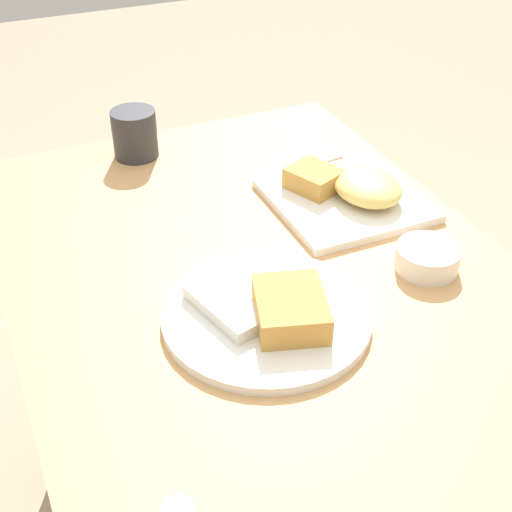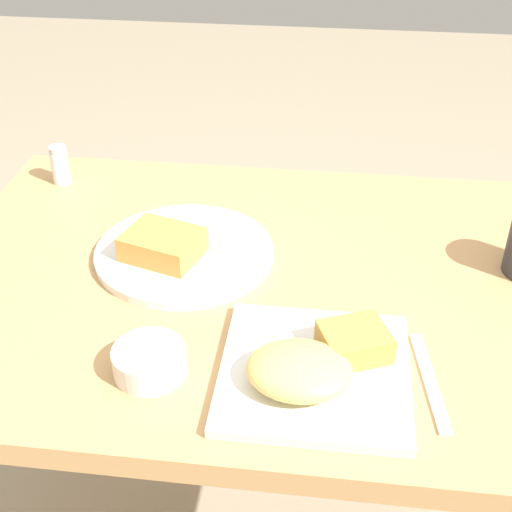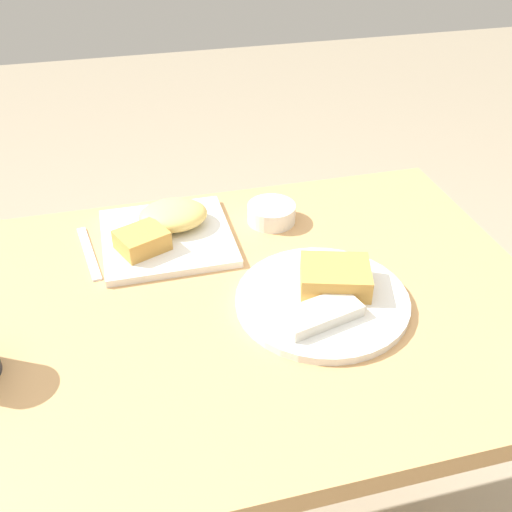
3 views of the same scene
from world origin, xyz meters
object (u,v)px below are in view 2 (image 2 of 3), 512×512
object	(u,v)px
plate_oval_far	(181,249)
salt_shaker	(60,167)
plate_square_near	(314,367)
butter_knife	(430,381)
sauce_ramekin	(149,360)

from	to	relation	value
plate_oval_far	salt_shaker	size ratio (longest dim) A/B	3.89
plate_square_near	plate_oval_far	xyz separation A→B (m)	(-0.23, 0.25, -0.01)
plate_oval_far	salt_shaker	xyz separation A→B (m)	(-0.28, 0.22, 0.02)
plate_square_near	plate_oval_far	distance (m)	0.34
plate_square_near	salt_shaker	xyz separation A→B (m)	(-0.50, 0.47, 0.01)
plate_square_near	plate_oval_far	size ratio (longest dim) A/B	0.84
salt_shaker	butter_knife	world-z (taller)	salt_shaker
sauce_ramekin	butter_knife	xyz separation A→B (m)	(0.35, 0.02, -0.02)
sauce_ramekin	salt_shaker	world-z (taller)	salt_shaker
plate_oval_far	salt_shaker	distance (m)	0.35
sauce_ramekin	butter_knife	world-z (taller)	sauce_ramekin
sauce_ramekin	butter_knife	bearing A→B (deg)	4.03
salt_shaker	plate_oval_far	bearing A→B (deg)	-38.45
salt_shaker	butter_knife	size ratio (longest dim) A/B	0.41
salt_shaker	plate_square_near	bearing A→B (deg)	-43.35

